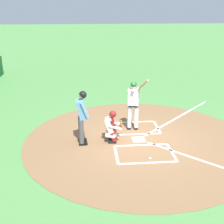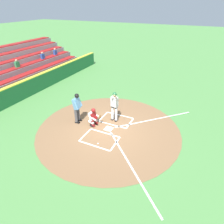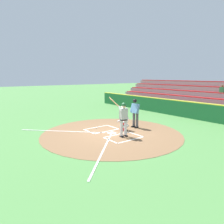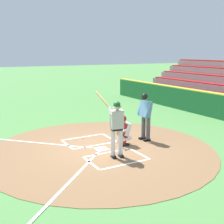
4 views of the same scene
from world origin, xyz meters
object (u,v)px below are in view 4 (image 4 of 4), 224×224
(batter, at_px, (116,125))
(catcher, at_px, (124,130))
(baseball, at_px, (83,138))
(plate_umpire, at_px, (145,113))

(batter, relative_size, catcher, 1.88)
(batter, height_order, baseball, batter)
(catcher, bearing_deg, baseball, 36.72)
(catcher, bearing_deg, batter, 137.88)
(catcher, xyz_separation_m, plate_umpire, (0.09, -1.02, 0.49))
(batter, height_order, catcher, batter)
(catcher, relative_size, plate_umpire, 0.61)
(batter, bearing_deg, baseball, 4.36)
(catcher, bearing_deg, plate_umpire, -85.00)
(batter, height_order, plate_umpire, batter)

